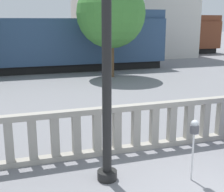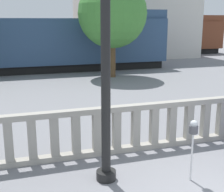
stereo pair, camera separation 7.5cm
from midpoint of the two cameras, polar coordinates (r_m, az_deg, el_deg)
name	(u,v)px [view 1 (the left image)]	position (r m, az deg, el deg)	size (l,w,h in m)	color
balustrade	(154,125)	(8.50, 7.45, -5.36)	(15.94, 0.24, 1.26)	#9E998E
lamppost	(107,34)	(6.21, -1.35, 11.23)	(0.43, 0.43, 5.69)	black
parking_meter	(194,131)	(6.80, 14.51, -6.27)	(0.19, 0.19, 1.37)	silver
train_near	(22,44)	(21.70, -16.21, 9.08)	(19.90, 3.02, 4.12)	black
train_far	(86,38)	(29.91, -4.89, 10.44)	(28.70, 2.71, 3.92)	black
tree_right	(111,13)	(18.97, -0.31, 14.85)	(4.09, 4.09, 5.84)	brown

